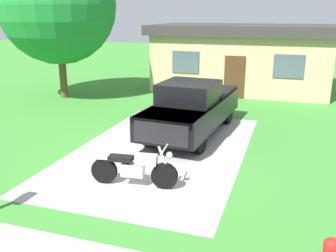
{
  "coord_description": "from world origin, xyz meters",
  "views": [
    {
      "loc": [
        3.69,
        -10.48,
        4.13
      ],
      "look_at": [
        0.33,
        -0.33,
        0.9
      ],
      "focal_mm": 40.25,
      "sensor_mm": 36.0,
      "label": 1
    }
  ],
  "objects_px": {
    "motorcycle": "(134,168)",
    "neighbor_house": "(242,57)",
    "pickup_truck": "(193,107)",
    "shade_tree": "(57,5)"
  },
  "relations": [
    {
      "from": "motorcycle",
      "to": "pickup_truck",
      "type": "height_order",
      "value": "pickup_truck"
    },
    {
      "from": "pickup_truck",
      "to": "shade_tree",
      "type": "distance_m",
      "value": 9.17
    },
    {
      "from": "motorcycle",
      "to": "neighbor_house",
      "type": "bearing_deg",
      "value": 86.72
    },
    {
      "from": "neighbor_house",
      "to": "pickup_truck",
      "type": "bearing_deg",
      "value": -93.3
    },
    {
      "from": "pickup_truck",
      "to": "shade_tree",
      "type": "height_order",
      "value": "shade_tree"
    },
    {
      "from": "pickup_truck",
      "to": "motorcycle",
      "type": "bearing_deg",
      "value": -93.26
    },
    {
      "from": "neighbor_house",
      "to": "shade_tree",
      "type": "bearing_deg",
      "value": -148.31
    },
    {
      "from": "pickup_truck",
      "to": "neighbor_house",
      "type": "xyz_separation_m",
      "value": [
        0.5,
        8.66,
        0.84
      ]
    },
    {
      "from": "pickup_truck",
      "to": "shade_tree",
      "type": "relative_size",
      "value": 0.79
    },
    {
      "from": "motorcycle",
      "to": "neighbor_house",
      "type": "distance_m",
      "value": 13.39
    }
  ]
}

